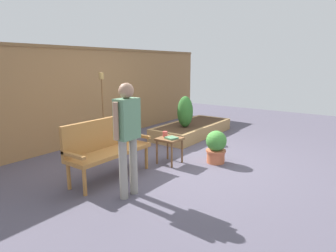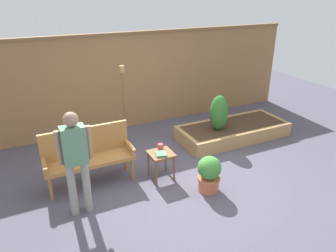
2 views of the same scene
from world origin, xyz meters
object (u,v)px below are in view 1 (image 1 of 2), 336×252
garden_bench (106,144)px  tiki_torch (102,97)px  person_by_bench (127,130)px  side_table (170,142)px  shrub_near_bench (185,112)px  cup_on_table (165,134)px  potted_boxwood (216,146)px  book_on_table (171,138)px

garden_bench → tiki_torch: tiki_torch is taller
tiki_torch → person_by_bench: bearing=-124.0°
side_table → shrub_near_bench: bearing=23.8°
side_table → garden_bench: bearing=158.4°
shrub_near_bench → person_by_bench: size_ratio=0.48×
person_by_bench → side_table: bearing=13.1°
side_table → cup_on_table: 0.20m
potted_boxwood → book_on_table: bearing=132.4°
book_on_table → person_by_bench: (-1.39, -0.27, 0.44)m
garden_bench → potted_boxwood: (1.65, -1.11, -0.23)m
cup_on_table → potted_boxwood: bearing=-59.6°
cup_on_table → tiki_torch: bearing=94.3°
tiki_torch → garden_bench: bearing=-130.5°
garden_bench → potted_boxwood: bearing=-34.1°
cup_on_table → potted_boxwood: size_ratio=0.21×
book_on_table → potted_boxwood: bearing=-32.0°
book_on_table → potted_boxwood: 0.84m
potted_boxwood → person_by_bench: size_ratio=0.39×
person_by_bench → cup_on_table: bearing=17.7°
garden_bench → potted_boxwood: 2.00m
side_table → book_on_table: book_on_table is taller
book_on_table → person_by_bench: size_ratio=0.13×
garden_bench → book_on_table: (1.09, -0.51, -0.05)m
side_table → person_by_bench: (-1.42, -0.33, 0.54)m
potted_boxwood → tiki_torch: 2.55m
tiki_torch → person_by_bench: 2.43m
book_on_table → shrub_near_bench: 1.84m
garden_bench → person_by_bench: (-0.30, -0.77, 0.39)m
tiki_torch → person_by_bench: size_ratio=1.04×
garden_bench → side_table: size_ratio=3.00×
side_table → tiki_torch: (-0.06, 1.68, 0.72)m
cup_on_table → shrub_near_bench: (1.58, 0.58, 0.15)m
book_on_table → person_by_bench: person_by_bench is taller
cup_on_table → book_on_table: 0.22m
garden_bench → side_table: bearing=-21.6°
book_on_table → garden_bench: bearing=170.7°
garden_bench → person_by_bench: size_ratio=0.92×
tiki_torch → side_table: bearing=-87.8°
side_table → tiki_torch: tiki_torch is taller
side_table → potted_boxwood: bearing=-51.8°
potted_boxwood → garden_bench: bearing=145.9°
potted_boxwood → person_by_bench: 2.07m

